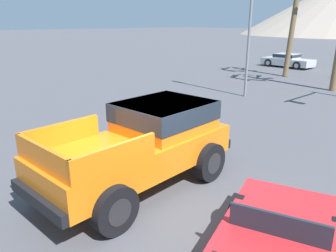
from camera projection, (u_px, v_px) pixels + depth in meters
ground_plane at (140, 196)px, 7.53m from camera, size 320.00×320.00×0.00m
orange_pickup_truck at (146, 140)px, 7.85m from camera, size 2.73×5.21×1.95m
parked_car_silver at (287, 60)px, 28.53m from camera, size 4.29×2.00×1.16m
street_lamp_post at (251, 9)px, 16.23m from camera, size 0.90×0.24×7.29m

